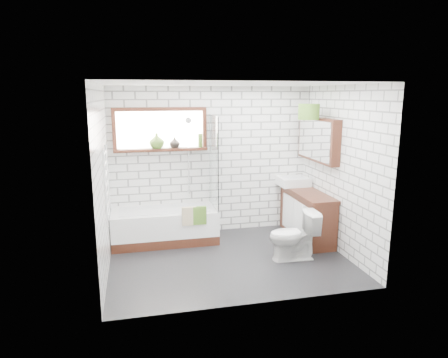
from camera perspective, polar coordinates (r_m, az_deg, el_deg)
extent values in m
cube|color=black|center=(5.96, 0.72, -11.41)|extent=(3.40, 2.60, 0.01)
cube|color=white|center=(5.47, 0.79, 13.47)|extent=(3.40, 2.60, 0.01)
cube|color=white|center=(6.84, -1.81, 2.62)|extent=(3.40, 0.01, 2.50)
cube|color=white|center=(4.36, 4.78, -2.85)|extent=(3.40, 0.01, 2.50)
cube|color=white|center=(5.45, -16.95, -0.32)|extent=(0.01, 2.60, 2.50)
cube|color=white|center=(6.20, 16.25, 1.17)|extent=(0.01, 2.60, 2.50)
cube|color=#34160E|center=(6.62, -9.07, 6.96)|extent=(1.52, 0.16, 0.68)
cube|color=white|center=(5.46, -16.45, -0.81)|extent=(0.06, 0.52, 1.00)
cube|color=#34160E|center=(6.63, 13.31, 5.50)|extent=(0.16, 1.20, 0.70)
cylinder|color=silver|center=(6.72, -5.10, 3.26)|extent=(0.02, 0.02, 1.30)
cube|color=white|center=(6.61, -8.46, -6.61)|extent=(1.67, 0.74, 0.54)
cube|color=white|center=(6.46, -1.49, 2.44)|extent=(0.02, 0.72, 1.50)
cube|color=#456F21|center=(6.23, -3.50, -5.21)|extent=(0.21, 0.06, 0.29)
cube|color=tan|center=(6.21, -5.00, -5.30)|extent=(0.22, 0.06, 0.29)
cube|color=#34160E|center=(6.81, 11.73, -5.02)|extent=(0.45, 1.39, 0.80)
cube|color=white|center=(7.09, 9.87, -0.33)|extent=(0.51, 0.44, 0.15)
cylinder|color=silver|center=(7.15, 11.07, 0.15)|extent=(0.03, 0.03, 0.16)
imported|color=white|center=(5.92, 9.89, -7.99)|extent=(0.43, 0.72, 0.72)
imported|color=#4B7423|center=(6.60, -9.58, 5.23)|extent=(0.29, 0.29, 0.25)
imported|color=black|center=(6.63, -7.06, 5.03)|extent=(0.20, 0.20, 0.18)
cylinder|color=#4B7423|center=(6.68, -3.40, 5.34)|extent=(0.08, 0.08, 0.22)
cylinder|color=#456F21|center=(6.42, 12.02, 9.38)|extent=(0.33, 0.33, 0.24)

